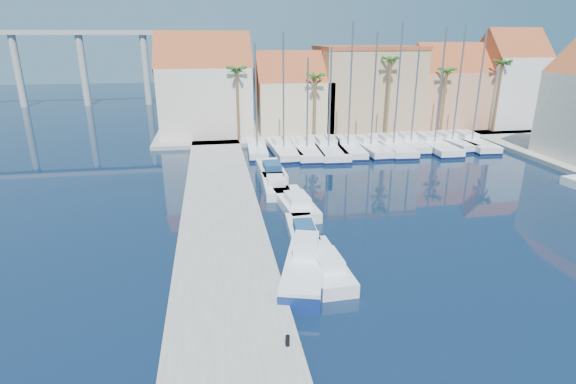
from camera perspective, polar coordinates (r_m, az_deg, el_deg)
name	(u,v)px	position (r m, az deg, el deg)	size (l,w,h in m)	color
ground	(434,347)	(22.34, 18.06, -18.16)	(260.00, 260.00, 0.00)	black
quay_west	(223,233)	(31.71, -8.28, -5.19)	(6.00, 77.00, 0.50)	gray
shore_north	(345,129)	(67.57, 7.23, 7.91)	(54.00, 16.00, 0.50)	gray
bollard	(288,341)	(20.44, -0.05, -18.36)	(0.20, 0.20, 0.50)	black
fishing_boat	(304,269)	(25.83, 2.10, -9.69)	(3.89, 6.79, 2.26)	navy
motorboat_west_0	(324,264)	(26.85, 4.66, -9.14)	(2.35, 6.49, 1.40)	white
motorboat_west_1	(303,233)	(30.84, 1.91, -5.18)	(2.23, 5.93, 1.40)	white
motorboat_west_2	(295,203)	(36.28, 0.93, -1.36)	(2.92, 7.39, 1.40)	white
motorboat_west_3	(275,185)	(40.67, -1.63, 0.92)	(2.37, 6.66, 1.40)	white
motorboat_west_4	(271,170)	(45.35, -2.16, 2.85)	(2.41, 7.22, 1.40)	white
sailboat_0	(257,149)	(53.66, -3.96, 5.51)	(2.55, 8.30, 12.54)	white
sailboat_1	(283,148)	(53.82, -0.69, 5.56)	(3.21, 10.48, 13.75)	white
sailboat_2	(306,149)	(53.74, 2.31, 5.49)	(3.42, 10.82, 11.01)	white
sailboat_3	(327,148)	(54.47, 5.02, 5.62)	(3.72, 11.93, 12.14)	white
sailboat_4	(347,146)	(55.26, 7.47, 5.77)	(3.56, 10.68, 14.87)	white
sailboat_5	(369,146)	(55.89, 10.23, 5.78)	(2.98, 10.17, 13.81)	white
sailboat_6	(392,145)	(57.01, 13.03, 5.85)	(3.46, 11.03, 14.75)	white
sailboat_7	(409,143)	(58.83, 15.15, 6.07)	(3.08, 9.14, 12.08)	white
sailboat_8	(432,144)	(58.99, 17.80, 5.85)	(3.25, 11.18, 14.35)	white
sailboat_9	(450,141)	(61.30, 19.84, 6.14)	(3.21, 9.38, 14.52)	white
sailboat_10	(469,141)	(62.08, 22.03, 5.99)	(3.53, 10.89, 13.81)	white
building_0	(205,89)	(62.81, -10.47, 12.70)	(12.30, 9.00, 13.50)	beige
building_1	(293,97)	(63.96, 0.64, 12.01)	(10.30, 8.00, 11.00)	beige
building_2	(367,88)	(67.61, 9.94, 12.94)	(14.20, 10.20, 11.50)	tan
building_3	(447,90)	(71.63, 19.50, 12.16)	(10.30, 8.00, 12.00)	tan
building_4	(508,82)	(75.43, 26.11, 12.49)	(8.30, 8.00, 14.00)	white
palm_0	(237,72)	(57.70, -6.54, 14.89)	(2.60, 2.60, 10.15)	brown
palm_1	(315,79)	(59.19, 3.50, 14.16)	(2.60, 2.60, 9.15)	brown
palm_2	(391,63)	(62.08, 12.92, 15.71)	(2.60, 2.60, 11.15)	brown
palm_3	(447,73)	(65.59, 19.51, 14.04)	(2.60, 2.60, 9.65)	brown
palm_4	(502,65)	(69.70, 25.56, 14.32)	(2.60, 2.60, 10.65)	brown
viaduct	(53,53)	(101.95, -27.67, 15.37)	(48.00, 2.20, 14.45)	#9E9E99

